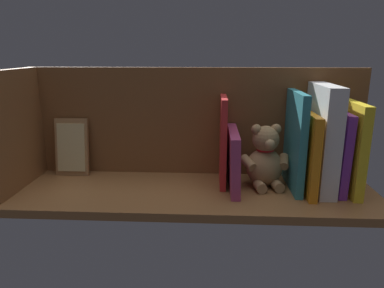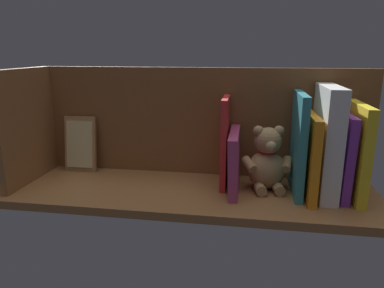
# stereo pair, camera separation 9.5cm
# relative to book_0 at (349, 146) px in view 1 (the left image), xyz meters

# --- Properties ---
(ground_plane) EXTENTS (1.00, 0.32, 0.02)m
(ground_plane) POSITION_rel_book_0_xyz_m (0.42, 0.03, -0.13)
(ground_plane) COLOR brown
(shelf_back_panel) EXTENTS (1.00, 0.02, 0.32)m
(shelf_back_panel) POSITION_rel_book_0_xyz_m (0.42, -0.11, 0.04)
(shelf_back_panel) COLOR brown
(shelf_back_panel) RESTS_ON ground_plane
(shelf_side_divider) EXTENTS (0.02, 0.26, 0.32)m
(shelf_side_divider) POSITION_rel_book_0_xyz_m (0.90, 0.03, 0.04)
(shelf_side_divider) COLOR brown
(shelf_side_divider) RESTS_ON ground_plane
(book_0) EXTENTS (0.02, 0.20, 0.24)m
(book_0) POSITION_rel_book_0_xyz_m (0.00, 0.00, 0.00)
(book_0) COLOR yellow
(book_0) RESTS_ON ground_plane
(book_1) EXTENTS (0.03, 0.19, 0.22)m
(book_1) POSITION_rel_book_0_xyz_m (0.03, -0.01, -0.01)
(book_1) COLOR purple
(book_1) RESTS_ON ground_plane
(dictionary_thick_white) EXTENTS (0.05, 0.20, 0.29)m
(dictionary_thick_white) POSITION_rel_book_0_xyz_m (0.07, -0.00, 0.02)
(dictionary_thick_white) COLOR silver
(dictionary_thick_white) RESTS_ON ground_plane
(book_2) EXTENTS (0.02, 0.21, 0.22)m
(book_2) POSITION_rel_book_0_xyz_m (0.11, 0.01, -0.01)
(book_2) COLOR orange
(book_2) RESTS_ON ground_plane
(book_3) EXTENTS (0.02, 0.19, 0.27)m
(book_3) POSITION_rel_book_0_xyz_m (0.14, -0.01, 0.01)
(book_3) COLOR teal
(book_3) RESTS_ON ground_plane
(teddy_bear) EXTENTS (0.14, 0.13, 0.18)m
(teddy_bear) POSITION_rel_book_0_xyz_m (0.22, -0.01, -0.04)
(teddy_bear) COLOR tan
(teddy_bear) RESTS_ON ground_plane
(book_4) EXTENTS (0.03, 0.21, 0.16)m
(book_4) POSITION_rel_book_0_xyz_m (0.31, 0.00, -0.04)
(book_4) COLOR #B23F72
(book_4) RESTS_ON ground_plane
(book_5) EXTENTS (0.02, 0.14, 0.25)m
(book_5) POSITION_rel_book_0_xyz_m (0.34, -0.03, 0.00)
(book_5) COLOR red
(book_5) RESTS_ON ground_plane
(picture_frame_leaning) EXTENTS (0.10, 0.04, 0.17)m
(picture_frame_leaning) POSITION_rel_book_0_xyz_m (0.80, -0.08, -0.04)
(picture_frame_leaning) COLOR #A87A4C
(picture_frame_leaning) RESTS_ON ground_plane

